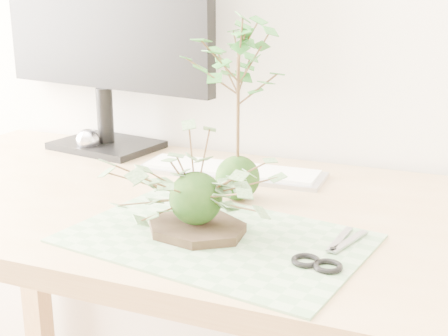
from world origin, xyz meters
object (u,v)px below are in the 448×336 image
Objects in this scene: desk at (237,250)px; keyboard at (231,171)px; ivy_kokedama at (196,174)px; maple_kokedama at (238,69)px; monitor at (102,19)px.

desk is 0.22m from keyboard.
keyboard is (-0.07, 0.33, -0.10)m from ivy_kokedama.
ivy_kokedama is (-0.01, -0.15, 0.19)m from desk.
maple_kokedama reaches higher than keyboard.
keyboard is 0.66× the size of monitor.
ivy_kokedama is 0.44× the size of monitor.
desk is at bearing -69.71° from maple_kokedama.
ivy_kokedama reaches higher than keyboard.
keyboard is (-0.07, 0.15, -0.24)m from maple_kokedama.
desk is 3.93× the size of keyboard.
desk is 5.88× the size of ivy_kokedama.
desk is at bearing 84.93° from ivy_kokedama.
keyboard is at bearing 115.13° from desk.
maple_kokedama reaches higher than desk.
ivy_kokedama reaches higher than desk.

